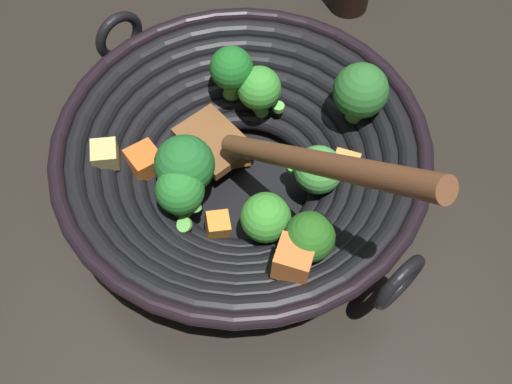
% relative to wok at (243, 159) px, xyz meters
% --- Properties ---
extents(ground_plane, '(4.00, 4.00, 0.00)m').
position_rel_wok_xyz_m(ground_plane, '(-0.00, -0.00, -0.06)').
color(ground_plane, '#28231E').
extents(wok, '(0.34, 0.34, 0.24)m').
position_rel_wok_xyz_m(wok, '(0.00, 0.00, 0.00)').
color(wok, black).
rests_on(wok, ground).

